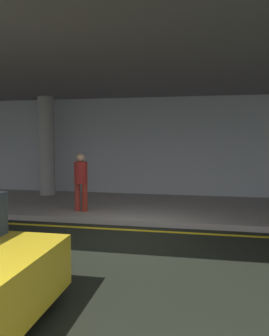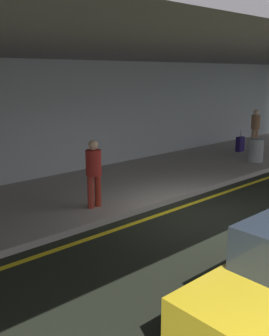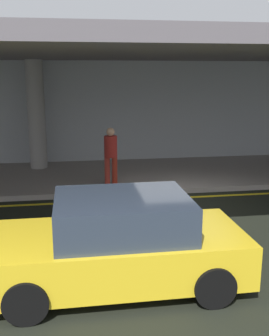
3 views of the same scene
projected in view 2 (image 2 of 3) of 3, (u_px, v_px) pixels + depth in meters
ground_plane at (196, 215)px, 9.51m from camera, size 60.00×60.00×0.00m
sidewalk at (116, 186)px, 11.73m from camera, size 26.00×4.20×0.15m
lane_stripe_yellow at (177, 209)px, 9.96m from camera, size 26.00×0.14×0.01m
ceiling_overhang at (126, 52)px, 10.44m from camera, size 28.00×13.20×0.30m
terminal_back_wall at (72, 119)px, 12.91m from camera, size 26.00×0.30×3.80m
traveler_with_luggage at (94, 169)px, 9.43m from camera, size 0.38×0.38×1.68m
person_waiting_for_ride at (255, 126)px, 17.14m from camera, size 0.38×0.38×1.68m
suitcase_upright_primary at (240, 144)px, 16.40m from camera, size 0.36×0.22×0.90m
trash_bin_steel at (256, 150)px, 14.53m from camera, size 0.56×0.56×0.85m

